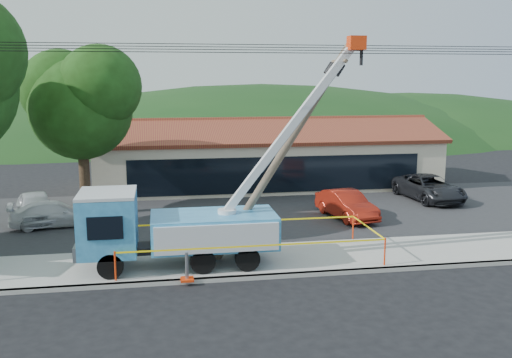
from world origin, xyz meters
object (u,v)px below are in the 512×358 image
Objects in this scene: utility_truck at (174,225)px; leaning_pole at (289,142)px; car_silver at (37,224)px; car_red at (346,220)px; car_dark at (428,201)px; car_white at (56,228)px.

leaning_pole is (4.61, 0.54, 3.04)m from utility_truck.
car_red is (15.66, -1.87, 0.00)m from car_silver.
car_silver is 21.96m from car_dark.
car_white is (1.06, -1.05, 0.00)m from car_silver.
car_red is (4.38, 5.71, -4.79)m from leaning_pole.
utility_truck is 5.55m from leaning_pole.
car_dark is (6.25, 3.41, 0.00)m from car_red.
car_red is at bearing -22.65° from car_silver.
car_white is at bearing 165.27° from car_red.
car_white is at bearing -60.41° from car_silver.
utility_truck reaches higher than car_silver.
utility_truck is 2.47× the size of car_silver.
utility_truck reaches higher than car_white.
leaning_pole reaches higher than car_red.
leaning_pole is 14.80m from car_dark.
car_dark is at bearing 40.62° from leaning_pole.
leaning_pole is 2.02× the size of car_white.
car_silver is at bearing 161.69° from car_red.
car_dark is at bearing -92.70° from car_white.
leaning_pole is 1.62× the size of car_dark.
leaning_pole is 14.40m from car_silver.
utility_truck is at bearing -173.30° from leaning_pole.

